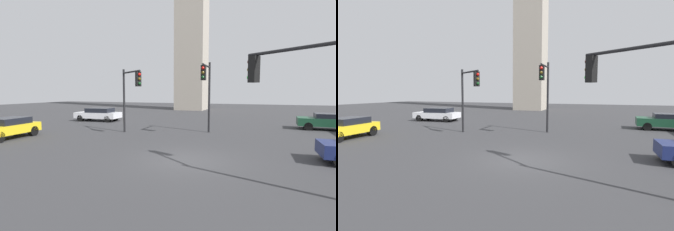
# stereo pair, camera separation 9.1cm
# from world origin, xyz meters

# --- Properties ---
(ground_plane) EXTENTS (109.18, 109.18, 0.00)m
(ground_plane) POSITION_xyz_m (0.00, 0.00, 0.00)
(ground_plane) COLOR #38383A
(traffic_light_0) EXTENTS (0.32, 2.65, 5.31)m
(traffic_light_0) POSITION_xyz_m (-0.52, 7.23, 3.66)
(traffic_light_0) COLOR black
(traffic_light_0) RESTS_ON ground_plane
(traffic_light_1) EXTENTS (3.02, 2.32, 4.85)m
(traffic_light_1) POSITION_xyz_m (4.23, -1.68, 3.43)
(traffic_light_1) COLOR black
(traffic_light_1) RESTS_ON ground_plane
(traffic_light_2) EXTENTS (2.37, 1.92, 4.80)m
(traffic_light_2) POSITION_xyz_m (-5.65, 5.44, 3.38)
(traffic_light_2) COLOR black
(traffic_light_2) RESTS_ON ground_plane
(car_1) EXTENTS (4.77, 2.39, 1.38)m
(car_1) POSITION_xyz_m (-13.02, 11.89, 0.75)
(car_1) COLOR silver
(car_1) RESTS_ON ground_plane
(car_3) EXTENTS (2.00, 4.03, 1.38)m
(car_3) POSITION_xyz_m (-12.59, 1.20, 0.74)
(car_3) COLOR yellow
(car_3) RESTS_ON ground_plane
(car_4) EXTENTS (4.86, 2.25, 1.34)m
(car_4) POSITION_xyz_m (8.52, 12.90, 0.73)
(car_4) COLOR #19472D
(car_4) RESTS_ON ground_plane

